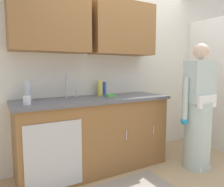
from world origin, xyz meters
name	(u,v)px	position (x,y,z in m)	size (l,w,h in m)	color
ground_plane	(164,182)	(0.00, 0.00, 0.00)	(9.00, 9.00, 0.00)	tan
kitchen_wall_with_uppers	(111,57)	(-0.14, 0.99, 1.48)	(4.80, 0.44, 2.70)	silver
closet_door_panel	(216,85)	(1.45, 0.40, 1.05)	(1.10, 0.04, 2.10)	silver
counter_cabinet	(95,136)	(-0.55, 0.70, 0.45)	(1.90, 0.62, 0.90)	brown
countertop	(94,99)	(-0.55, 0.70, 0.92)	(1.96, 0.66, 0.04)	#595960
sink	(73,100)	(-0.82, 0.71, 0.93)	(0.50, 0.36, 0.35)	#B7BABF
person_at_sink	(198,116)	(0.64, 0.08, 0.69)	(0.55, 0.34, 1.62)	white
bottle_water_tall	(104,88)	(-0.29, 0.94, 1.03)	(0.06, 0.06, 0.18)	#334CB2
bottle_dish_liquid	(100,88)	(-0.37, 0.89, 1.05)	(0.07, 0.07, 0.21)	#D8D14C
bottle_cleaner_spray	(28,91)	(-1.31, 0.84, 1.05)	(0.07, 0.07, 0.23)	silver
cup_by_sink	(27,100)	(-1.37, 0.57, 0.99)	(0.08, 0.08, 0.09)	white
sponge	(111,95)	(-0.30, 0.72, 0.96)	(0.11, 0.07, 0.03)	#4CBF4C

